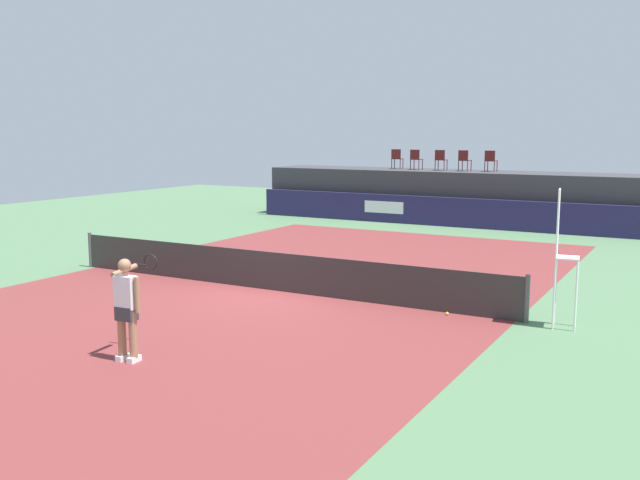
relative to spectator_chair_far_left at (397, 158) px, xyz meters
The scene contains 15 objects.
ground_plane 13.14m from the spectator_chair_far_left, 75.32° to the right, with size 48.00×48.00×0.00m, color #4C704C.
court_inner 16.01m from the spectator_chair_far_left, 78.08° to the right, with size 12.00×22.00×0.00m, color maroon.
sponsor_wall 4.32m from the spectator_chair_far_left, 30.83° to the right, with size 18.00×0.22×1.20m.
spectator_platform 3.63m from the spectator_chair_far_left, ahead, with size 18.00×2.80×2.20m, color #38383D.
spectator_chair_far_left is the anchor object (origin of this frame).
spectator_chair_left 1.02m from the spectator_chair_far_left, 11.52° to the right, with size 0.45×0.45×0.89m.
spectator_chair_center 2.20m from the spectator_chair_far_left, ahead, with size 0.45×0.45×0.89m.
spectator_chair_right 3.24m from the spectator_chair_far_left, ahead, with size 0.48×0.48×0.89m.
spectator_chair_far_right 4.35m from the spectator_chair_far_left, ahead, with size 0.45×0.45×0.89m.
umpire_chair 18.49m from the spectator_chair_far_left, 56.85° to the right, with size 0.49×0.49×2.76m.
tennis_net 15.93m from the spectator_chair_far_left, 78.08° to the right, with size 12.40×0.02×0.95m, color #2D2D2D.
net_post_near 15.87m from the spectator_chair_far_left, 100.79° to the right, with size 0.10×0.10×1.00m, color #4C4C51.
net_post_far 18.24m from the spectator_chair_far_left, 58.50° to the right, with size 0.10×0.10×1.00m, color #4C4C51.
tennis_player 21.65m from the spectator_chair_far_left, 78.98° to the right, with size 0.75×1.13×1.77m.
tennis_ball 17.71m from the spectator_chair_far_left, 63.35° to the right, with size 0.07×0.07×0.07m, color #D8EA33.
Camera 1 is at (9.34, -14.26, 3.85)m, focal length 39.64 mm.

